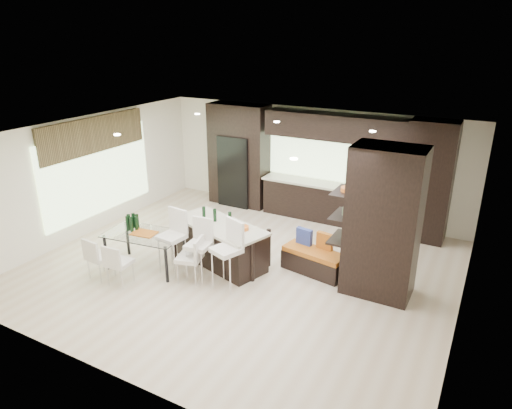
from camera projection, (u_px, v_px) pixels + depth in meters
The scene contains 22 objects.
ground at pixel (242, 267), 9.15m from camera, with size 8.00×8.00×0.00m, color beige.
back_wall at pixel (310, 161), 11.54m from camera, with size 8.00×0.02×2.70m, color white.
left_wall at pixel (90, 175), 10.45m from camera, with size 0.02×7.00×2.70m, color white.
right_wall at pixel (470, 249), 6.89m from camera, with size 0.02×7.00×2.70m, color white.
ceiling at pixel (240, 134), 8.19m from camera, with size 8.00×7.00×0.02m, color white.
window_left at pixel (98, 173), 10.59m from camera, with size 0.04×3.20×1.90m, color #B2D199.
window_back at pixel (333, 157), 11.17m from camera, with size 3.40×0.04×1.20m, color #B2D199.
stone_accent at pixel (94, 135), 10.26m from camera, with size 0.08×3.00×0.80m, color brown.
ceiling_spots at pixel (247, 133), 8.40m from camera, with size 4.00×3.00×0.02m, color white.
back_cabinetry at pixel (325, 167), 11.05m from camera, with size 6.80×0.68×2.70m, color black.
refrigerator at pixel (238, 170), 12.22m from camera, with size 0.90×0.68×1.90m, color black.
partition_column at pixel (383, 223), 7.84m from camera, with size 1.20×0.80×2.70m, color black.
kitchen_island at pixel (221, 244), 9.20m from camera, with size 2.02×0.87×0.84m, color black.
stool_left at pixel (172, 248), 8.82m from camera, with size 0.45×0.45×1.02m, color white.
stool_mid at pixel (199, 256), 8.56m from camera, with size 0.43×0.43×0.97m, color white.
stool_right at pixel (227, 262), 8.26m from camera, with size 0.46×0.46×1.05m, color white.
bench at pixel (314, 261), 8.88m from camera, with size 1.24×0.48×0.48m, color black.
floor_vase at pixel (369, 248), 8.60m from camera, with size 0.45×0.45×1.22m, color #4D583F, non-canonical shape.
dining_table at pixel (146, 251), 9.03m from camera, with size 1.53×0.86×0.74m, color white.
chair_near at pixel (120, 265), 8.43m from camera, with size 0.41×0.41×0.76m, color white.
chair_far at pixel (101, 259), 8.64m from camera, with size 0.42×0.42×0.78m, color white.
chair_end at pixel (190, 261), 8.54m from camera, with size 0.44×0.44×0.82m, color white.
Camera 1 is at (4.11, -6.98, 4.44)m, focal length 32.00 mm.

